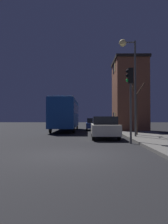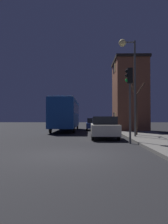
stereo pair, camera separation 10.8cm
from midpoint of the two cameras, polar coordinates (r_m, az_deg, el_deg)
ground_plane at (r=9.04m, az=-3.03°, el=-11.11°), size 120.00×120.00×0.00m
brick_building at (r=25.38m, az=11.90°, el=4.50°), size 3.60×5.18×7.93m
streetlamp at (r=16.64m, az=11.67°, el=12.32°), size 1.24×0.54×7.11m
traffic_light at (r=13.05m, az=12.01°, el=5.82°), size 0.43×0.24×4.41m
bare_tree at (r=17.95m, az=13.58°, el=1.23°), size 1.37×1.61×4.63m
bus at (r=24.79m, az=-4.65°, el=-0.10°), size 2.50×10.47×3.52m
car_near_lane at (r=15.98m, az=5.44°, el=-3.94°), size 1.87×4.62×1.59m
car_mid_lane at (r=26.12m, az=2.82°, el=-3.15°), size 1.88×3.87×1.44m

